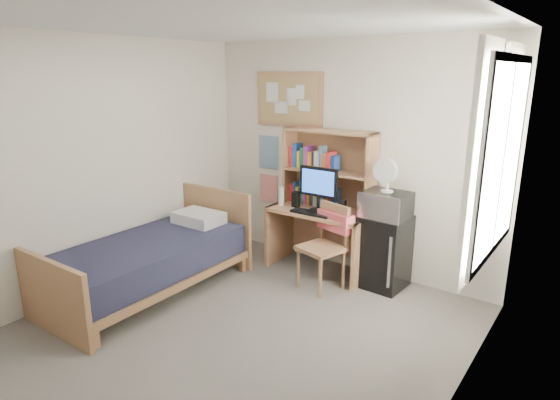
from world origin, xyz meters
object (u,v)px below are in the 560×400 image
Objects in this scene: desk_chair at (321,248)px; monitor at (318,190)px; desk at (320,240)px; bed at (149,267)px; desk_fan at (388,177)px; speaker_left at (296,199)px; speaker_right at (342,208)px; mini_fridge at (384,251)px; bulletin_board at (289,99)px; microwave at (386,204)px.

desk_chair is 0.67m from monitor.
desk is 0.58× the size of bed.
desk_fan is (0.76, 0.03, 0.84)m from desk.
speaker_right is (0.60, 0.00, -0.00)m from speaker_left.
mini_fridge is at bearing 5.80° from speaker_left.
mini_fridge is 0.39× the size of bed.
mini_fridge is (1.42, -0.24, -1.53)m from bulletin_board.
speaker_left reaches higher than desk.
bed is 6.42× the size of desk_fan.
bulletin_board is at bearing 155.18° from desk.
desk_fan is (1.91, 1.56, 0.93)m from bed.
desk_fan reaches higher than desk.
desk is at bearing 52.08° from bed.
monitor is at bearing -180.00° from speaker_right.
desk_chair is 1.84× the size of monitor.
desk is at bearing 90.00° from monitor.
bulletin_board reaches higher than mini_fridge.
microwave is (-0.00, -0.02, 0.53)m from mini_fridge.
desk_fan is at bearing 54.12° from desk_chair.
bulletin_board reaches higher than speaker_left.
speaker_right is (-0.46, -0.11, 0.43)m from mini_fridge.
monitor is at bearing -168.55° from mini_fridge.
monitor reaches higher than mini_fridge.
monitor is at bearing 0.00° from speaker_left.
bed is 1.99m from monitor.
bulletin_board is 1.21m from speaker_left.
bed is 11.43× the size of speaker_right.
microwave reaches higher than bed.
desk is 0.77m from mini_fridge.
microwave is at bearing -90.00° from mini_fridge.
desk is at bearing -174.50° from microwave.
desk_fan reaches higher than monitor.
mini_fridge is 0.64m from speaker_right.
desk_fan is at bearing 38.24° from bed.
speaker_left is 1.07m from microwave.
speaker_left reaches higher than desk_chair.
speaker_left is (-1.06, -0.11, 0.43)m from mini_fridge.
bulletin_board is at bearing 172.46° from desk_fan.
desk_chair is (0.90, -0.68, -1.47)m from bulletin_board.
monitor is 0.34m from speaker_left.
bulletin_board reaches higher than monitor.
desk is 0.94m from microwave.
bed is at bearing -128.42° from monitor.
speaker_right is (0.30, 0.00, -0.16)m from monitor.
desk_fan is (0.76, 0.09, 0.23)m from monitor.
microwave is (0.76, 0.03, 0.55)m from desk.
mini_fridge is (0.76, 0.05, 0.02)m from desk.
desk is at bearing 168.69° from speaker_right.
mini_fridge is 4.41× the size of speaker_right.
speaker_right is 0.48m from microwave.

